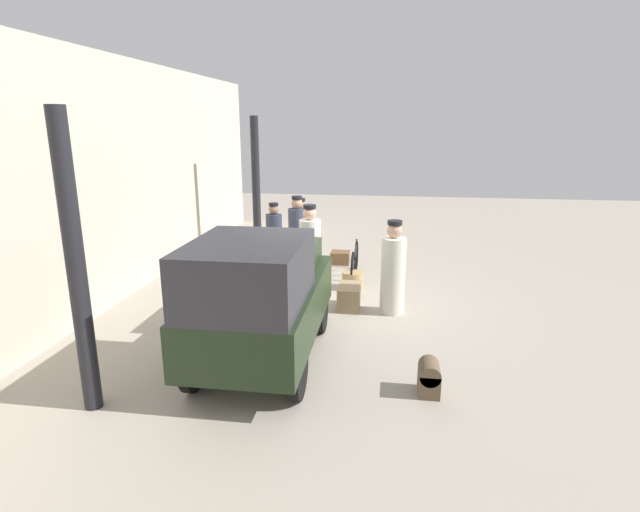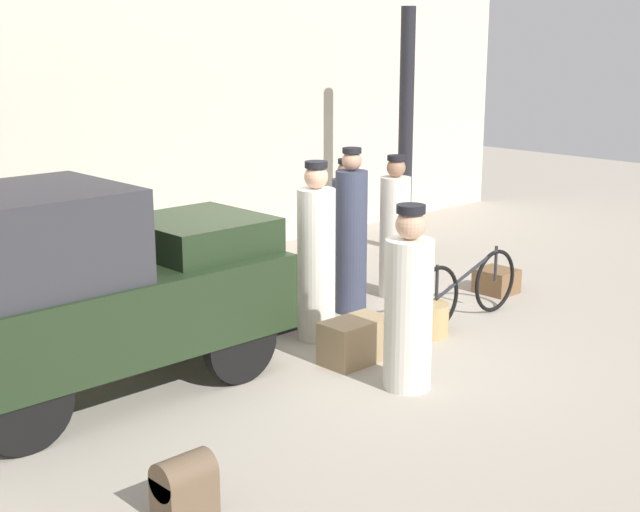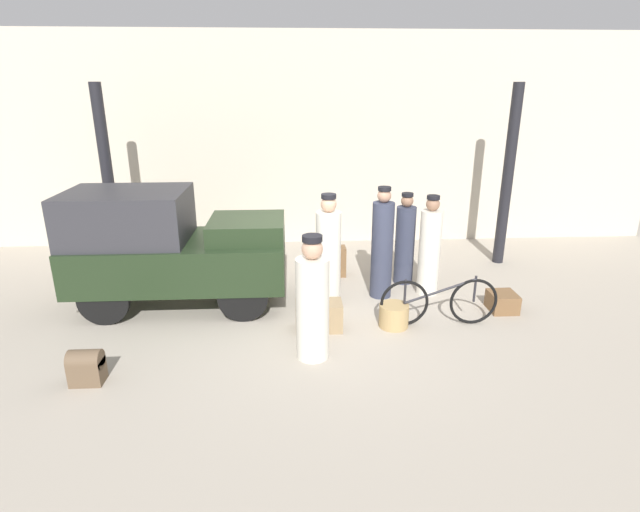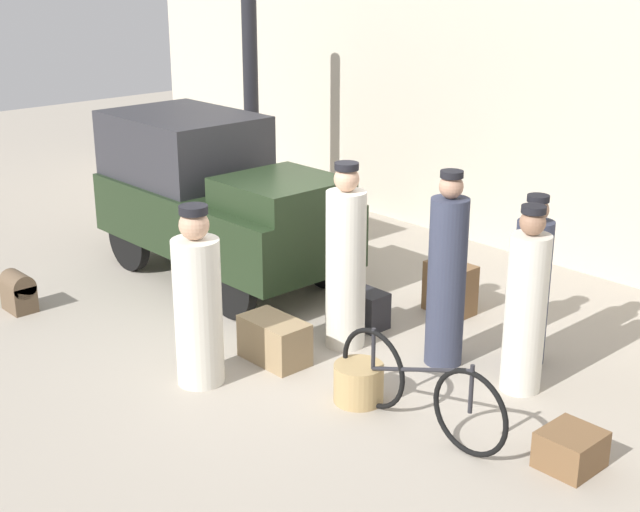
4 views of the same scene
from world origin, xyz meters
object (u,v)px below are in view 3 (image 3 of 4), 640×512
porter_carrying_trunk (328,257)px  suitcase_tan_flat (502,302)px  trunk_umber_medium (331,261)px  trunk_large_brown (318,285)px  suitcase_black_upright (319,316)px  wicker_basket (394,316)px  porter_lifting_near_truck (430,249)px  porter_standing_middle (382,247)px  conductor_in_dark_uniform (405,242)px  bicycle (439,302)px  truck (169,245)px  trunk_barrel_dark (86,366)px  porter_with_bicycle (313,304)px

porter_carrying_trunk → suitcase_tan_flat: porter_carrying_trunk is taller
trunk_umber_medium → trunk_large_brown: trunk_umber_medium is taller
porter_carrying_trunk → suitcase_black_upright: 1.01m
wicker_basket → suitcase_tan_flat: 1.89m
wicker_basket → suitcase_tan_flat: wicker_basket is taller
porter_lifting_near_truck → porter_standing_middle: bearing=-174.3°
trunk_umber_medium → conductor_in_dark_uniform: bearing=-17.8°
porter_carrying_trunk → bicycle: bearing=-24.2°
truck → porter_lifting_near_truck: 4.28m
bicycle → trunk_large_brown: bicycle is taller
trunk_barrel_dark → suitcase_tan_flat: trunk_barrel_dark is taller
bicycle → porter_with_bicycle: bearing=-157.0°
wicker_basket → trunk_large_brown: trunk_large_brown is taller
wicker_basket → suitcase_black_upright: suitcase_black_upright is taller
trunk_umber_medium → porter_carrying_trunk: bearing=-96.5°
wicker_basket → trunk_large_brown: size_ratio=1.12×
porter_standing_middle → bicycle: bearing=-59.1°
wicker_basket → bicycle: bearing=1.5°
porter_with_bicycle → suitcase_black_upright: porter_with_bicycle is taller
porter_carrying_trunk → trunk_barrel_dark: 3.71m
wicker_basket → conductor_in_dark_uniform: size_ratio=0.27×
conductor_in_dark_uniform → suitcase_tan_flat: conductor_in_dark_uniform is taller
porter_with_bicycle → trunk_large_brown: size_ratio=4.29×
truck → porter_lifting_near_truck: (4.27, 0.23, -0.22)m
trunk_large_brown → trunk_umber_medium: bearing=72.3°
porter_lifting_near_truck → trunk_umber_medium: size_ratio=3.10×
suitcase_black_upright → trunk_large_brown: suitcase_black_upright is taller
bicycle → suitcase_black_upright: bicycle is taller
bicycle → porter_carrying_trunk: (-1.60, 0.72, 0.49)m
wicker_basket → porter_lifting_near_truck: porter_lifting_near_truck is taller
conductor_in_dark_uniform → wicker_basket: bearing=-106.5°
porter_with_bicycle → porter_carrying_trunk: 1.57m
porter_lifting_near_truck → trunk_large_brown: size_ratio=4.39×
wicker_basket → porter_with_bicycle: size_ratio=0.26×
wicker_basket → porter_standing_middle: 1.34m
conductor_in_dark_uniform → suitcase_black_upright: size_ratio=2.44×
conductor_in_dark_uniform → trunk_barrel_dark: 5.45m
porter_carrying_trunk → trunk_large_brown: porter_carrying_trunk is taller
porter_with_bicycle → porter_standing_middle: porter_standing_middle is taller
porter_lifting_near_truck → porter_standing_middle: 0.83m
trunk_barrel_dark → porter_lifting_near_truck: bearing=27.4°
porter_lifting_near_truck → trunk_umber_medium: porter_lifting_near_truck is taller
bicycle → conductor_in_dark_uniform: size_ratio=1.07×
wicker_basket → suitcase_black_upright: (-1.12, -0.02, 0.04)m
porter_with_bicycle → trunk_barrel_dark: (-2.74, -0.47, -0.53)m
trunk_barrel_dark → suitcase_black_upright: bearing=23.5°
bicycle → porter_standing_middle: bearing=120.9°
wicker_basket → porter_standing_middle: bearing=90.1°
porter_lifting_near_truck → suitcase_black_upright: size_ratio=2.53×
trunk_large_brown → truck: bearing=-174.9°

